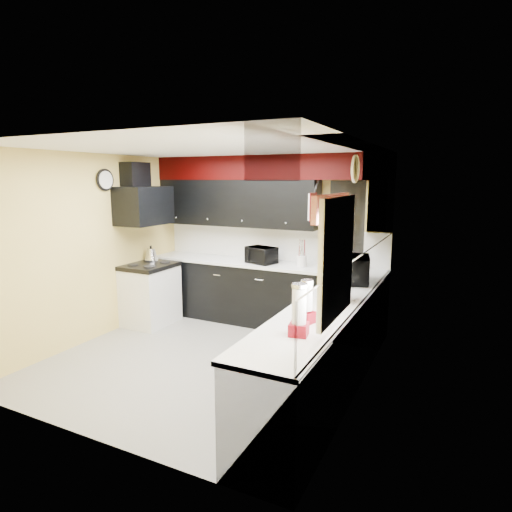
{
  "coord_description": "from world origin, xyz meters",
  "views": [
    {
      "loc": [
        2.66,
        -4.13,
        2.16
      ],
      "look_at": [
        0.33,
        0.63,
        1.2
      ],
      "focal_mm": 30.0,
      "sensor_mm": 36.0,
      "label": 1
    }
  ],
  "objects_px": {
    "knife_block": "(335,260)",
    "kettle": "(151,254)",
    "utensil_crock": "(302,261)",
    "toaster_oven": "(261,255)",
    "microwave": "(353,269)"
  },
  "relations": [
    {
      "from": "knife_block",
      "to": "kettle",
      "type": "bearing_deg",
      "value": -170.02
    },
    {
      "from": "utensil_crock",
      "to": "kettle",
      "type": "distance_m",
      "value": 2.34
    },
    {
      "from": "toaster_oven",
      "to": "kettle",
      "type": "xyz_separation_m",
      "value": [
        -1.67,
        -0.46,
        -0.05
      ]
    },
    {
      "from": "microwave",
      "to": "kettle",
      "type": "height_order",
      "value": "microwave"
    },
    {
      "from": "toaster_oven",
      "to": "utensil_crock",
      "type": "bearing_deg",
      "value": 20.99
    },
    {
      "from": "kettle",
      "to": "microwave",
      "type": "bearing_deg",
      "value": -1.98
    },
    {
      "from": "toaster_oven",
      "to": "knife_block",
      "type": "distance_m",
      "value": 1.09
    },
    {
      "from": "microwave",
      "to": "utensil_crock",
      "type": "distance_m",
      "value": 1.06
    },
    {
      "from": "toaster_oven",
      "to": "microwave",
      "type": "xyz_separation_m",
      "value": [
        1.49,
        -0.57,
        0.04
      ]
    },
    {
      "from": "toaster_oven",
      "to": "kettle",
      "type": "distance_m",
      "value": 1.73
    },
    {
      "from": "toaster_oven",
      "to": "microwave",
      "type": "height_order",
      "value": "microwave"
    },
    {
      "from": "kettle",
      "to": "toaster_oven",
      "type": "bearing_deg",
      "value": 15.38
    },
    {
      "from": "microwave",
      "to": "knife_block",
      "type": "bearing_deg",
      "value": 17.78
    },
    {
      "from": "utensil_crock",
      "to": "knife_block",
      "type": "relative_size",
      "value": 0.62
    },
    {
      "from": "toaster_oven",
      "to": "knife_block",
      "type": "relative_size",
      "value": 1.65
    }
  ]
}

